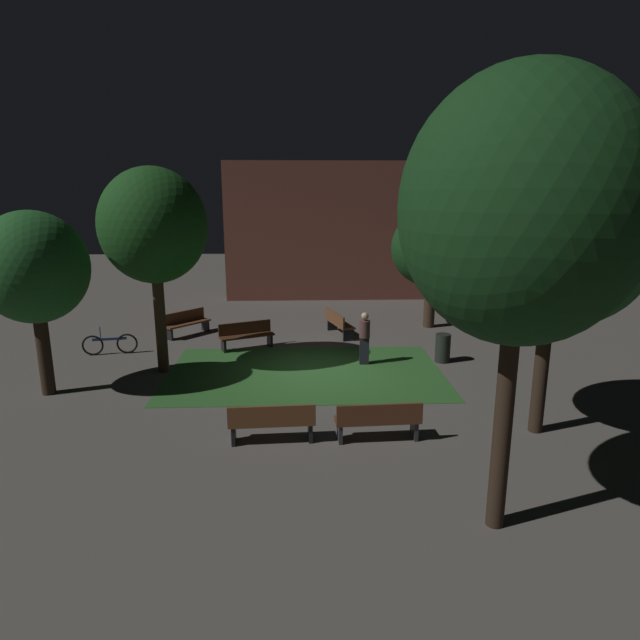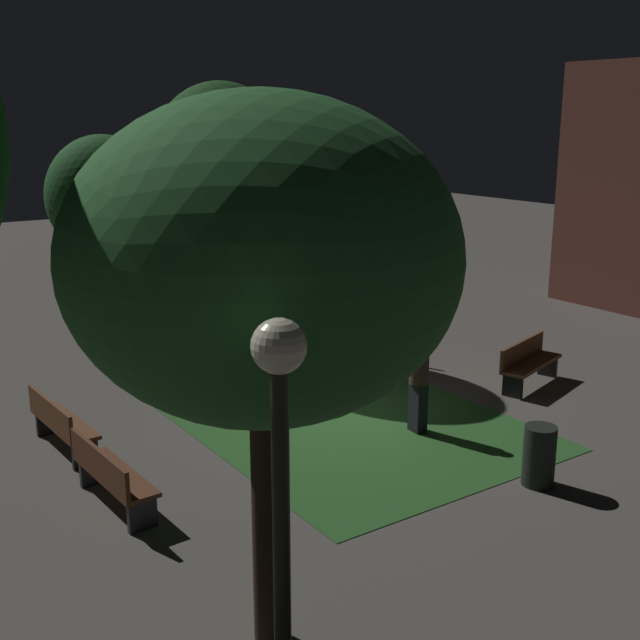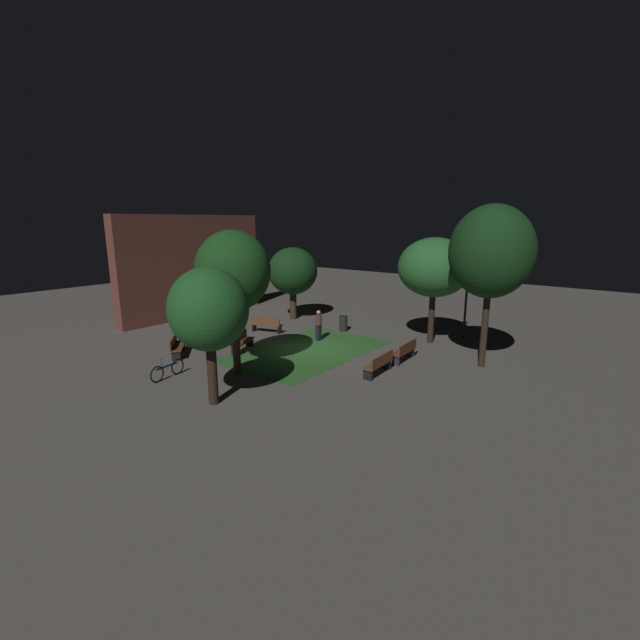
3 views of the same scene
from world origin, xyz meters
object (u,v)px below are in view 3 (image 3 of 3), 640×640
bench_by_lamp (266,324)px  tree_back_left (434,268)px  bench_path_side (177,346)px  lamp_post_near_wall (467,288)px  tree_back_right (233,272)px  tree_tall_center (209,310)px  bicycle (168,370)px  bench_front_right (241,341)px  pedestrian (319,325)px  tree_left_canopy (491,252)px  tree_right_canopy (293,271)px  bench_lawn_edge (405,351)px  bench_corner (379,363)px  trash_bin (343,323)px

bench_by_lamp → tree_back_left: size_ratio=0.35×
bench_path_side → tree_back_left: 12.95m
tree_back_left → lamp_post_near_wall: 2.49m
bench_by_lamp → tree_back_right: bearing=-145.4°
tree_tall_center → bicycle: size_ratio=2.77×
tree_back_right → tree_back_left: bearing=-25.5°
bench_front_right → lamp_post_near_wall: 11.91m
tree_back_right → bicycle: bearing=141.0°
tree_back_right → pedestrian: tree_back_right is taller
bench_by_lamp → lamp_post_near_wall: size_ratio=0.48×
bench_path_side → tree_left_canopy: 14.38m
tree_back_left → bench_front_right: bearing=136.5°
tree_back_left → tree_right_canopy: (-0.16, 9.22, -0.83)m
tree_back_right → lamp_post_near_wall: (11.10, -5.38, -1.48)m
bench_path_side → pedestrian: 7.08m
bicycle → pedestrian: 8.18m
tree_tall_center → bicycle: bearing=82.8°
bench_lawn_edge → lamp_post_near_wall: lamp_post_near_wall is taller
bench_front_right → bench_corner: bearing=-80.2°
tree_left_canopy → lamp_post_near_wall: bearing=29.2°
trash_bin → bench_by_lamp: bearing=133.3°
bench_by_lamp → tree_back_right: 7.51m
bench_lawn_edge → tree_right_canopy: bearing=70.6°
bench_path_side → tree_right_canopy: tree_right_canopy is taller
tree_left_canopy → tree_tall_center: (-9.59, 5.96, -1.60)m
bench_path_side → pedestrian: pedestrian is taller
lamp_post_near_wall → bench_by_lamp: bearing=122.1°
tree_left_canopy → tree_back_right: 10.42m
bench_corner → tree_right_canopy: size_ratio=0.40×
bench_corner → bench_lawn_edge: (2.22, 0.00, 0.00)m
bench_by_lamp → lamp_post_near_wall: 10.96m
bench_front_right → trash_bin: bench_front_right is taller
tree_left_canopy → tree_back_left: size_ratio=1.27×
tree_back_right → bench_path_side: bearing=92.1°
tree_back_right → tree_right_canopy: size_ratio=1.28×
bench_path_side → tree_back_right: tree_back_right is taller
bench_by_lamp → lamp_post_near_wall: (5.71, -9.09, 2.22)m
bench_by_lamp → trash_bin: size_ratio=2.12×
bench_lawn_edge → bicycle: 10.05m
lamp_post_near_wall → tree_back_right: bearing=154.1°
bench_path_side → trash_bin: bearing=-22.1°
lamp_post_near_wall → pedestrian: lamp_post_near_wall is taller
tree_back_left → pedestrian: 6.48m
trash_bin → bicycle: 10.56m
tree_tall_center → pedestrian: 9.07m
bench_lawn_edge → tree_back_left: (3.53, 0.35, 3.37)m
bench_by_lamp → tree_right_canopy: size_ratio=0.41×
bench_path_side → trash_bin: (8.53, -3.46, -0.04)m
bench_corner → pedestrian: size_ratio=1.13×
bench_lawn_edge → tree_tall_center: bearing=159.7°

